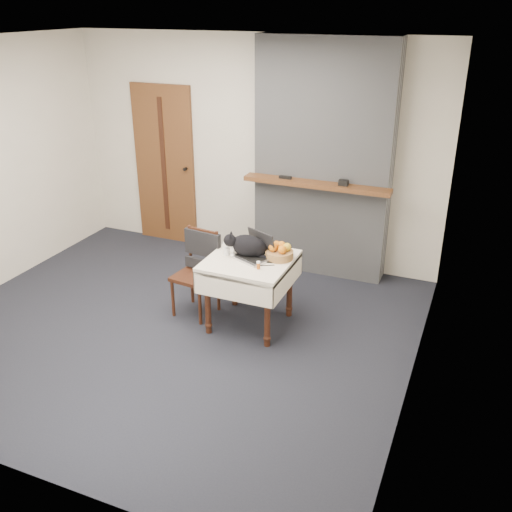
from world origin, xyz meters
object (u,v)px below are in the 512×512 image
(chair, at_px, (199,260))
(cream_jar, at_px, (227,251))
(door, at_px, (165,165))
(pill_bottle, at_px, (258,265))
(cat, at_px, (248,246))
(fruit_basket, at_px, (279,252))
(side_table, at_px, (250,270))
(laptop, at_px, (255,251))

(chair, bearing_deg, cream_jar, -4.72)
(door, relative_size, pill_bottle, 27.66)
(cat, bearing_deg, pill_bottle, -67.75)
(cat, xyz_separation_m, fruit_basket, (0.29, 0.07, -0.04))
(side_table, distance_m, laptop, 0.19)
(door, bearing_deg, pill_bottle, -41.38)
(side_table, relative_size, pill_bottle, 10.79)
(laptop, xyz_separation_m, cat, (-0.07, 0.00, 0.04))
(cat, distance_m, fruit_basket, 0.30)
(side_table, distance_m, fruit_basket, 0.33)
(pill_bottle, bearing_deg, door, 138.62)
(laptop, bearing_deg, door, 164.77)
(cream_jar, bearing_deg, chair, 168.11)
(door, bearing_deg, fruit_basket, -35.11)
(cat, bearing_deg, door, 120.89)
(cat, xyz_separation_m, pill_bottle, (0.19, -0.22, -0.07))
(side_table, xyz_separation_m, chair, (-0.58, 0.08, -0.04))
(cream_jar, xyz_separation_m, fruit_basket, (0.49, 0.12, 0.02))
(side_table, relative_size, laptop, 1.87)
(cat, distance_m, chair, 0.59)
(laptop, bearing_deg, cream_jar, -146.25)
(laptop, bearing_deg, pill_bottle, -37.12)
(cream_jar, bearing_deg, door, 135.30)
(door, distance_m, cat, 2.40)
(cream_jar, xyz_separation_m, chair, (-0.34, 0.07, -0.18))
(side_table, xyz_separation_m, pill_bottle, (0.16, -0.17, 0.15))
(laptop, distance_m, cream_jar, 0.28)
(pill_bottle, bearing_deg, chair, 161.50)
(laptop, height_order, pill_bottle, laptop)
(laptop, distance_m, cat, 0.08)
(pill_bottle, distance_m, chair, 0.80)
(side_table, xyz_separation_m, cream_jar, (-0.24, 0.01, 0.15))
(laptop, relative_size, fruit_basket, 1.58)
(door, distance_m, side_table, 2.49)
(laptop, xyz_separation_m, cream_jar, (-0.28, -0.05, -0.03))
(side_table, bearing_deg, door, 139.12)
(door, bearing_deg, cream_jar, -44.70)
(pill_bottle, height_order, fruit_basket, fruit_basket)
(door, bearing_deg, laptop, -39.36)
(door, height_order, pill_bottle, door)
(door, height_order, laptop, door)
(door, relative_size, laptop, 4.78)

